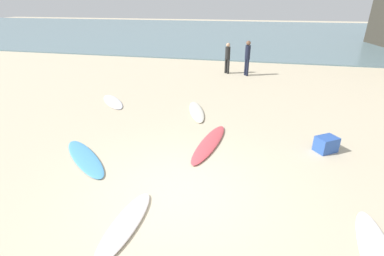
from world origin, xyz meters
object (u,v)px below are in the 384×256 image
surfboard_0 (125,224)px  surfboard_2 (85,158)px  beachgoer_mid (228,57)px  surfboard_4 (113,102)px  beach_cooler (326,144)px  surfboard_5 (196,111)px  beachgoer_near (247,56)px  surfboard_1 (209,143)px

surfboard_0 → surfboard_2: surfboard_0 is taller
surfboard_2 → beachgoer_mid: bearing=-152.9°
surfboard_4 → beachgoer_mid: 7.32m
surfboard_4 → beach_cooler: bearing=120.7°
surfboard_5 → beach_cooler: size_ratio=3.94×
surfboard_5 → beach_cooler: bearing=-45.6°
surfboard_0 → surfboard_4: bearing=-57.5°
beachgoer_near → beachgoer_mid: beachgoer_near is taller
beachgoer_near → beachgoer_mid: size_ratio=1.11×
beach_cooler → surfboard_1: bearing=-173.8°
surfboard_1 → surfboard_4: (-4.49, 2.74, -0.01)m
beachgoer_near → surfboard_5: bearing=134.4°
surfboard_2 → surfboard_1: bearing=157.6°
beachgoer_near → beachgoer_mid: bearing=44.6°
surfboard_1 → surfboard_5: size_ratio=1.19×
beach_cooler → surfboard_2: bearing=-163.1°
beach_cooler → beachgoer_mid: bearing=113.7°
surfboard_4 → beachgoer_near: (5.05, 5.84, 1.02)m
beachgoer_near → beach_cooler: (2.62, -8.24, -0.84)m
surfboard_2 → beachgoer_near: 10.80m
surfboard_1 → surfboard_4: size_ratio=1.29×
surfboard_5 → surfboard_0: bearing=-109.3°
beachgoer_mid → beach_cooler: 9.30m
surfboard_1 → beachgoer_near: bearing=94.7°
surfboard_4 → beachgoer_near: bearing=-172.8°
surfboard_1 → beachgoer_mid: beachgoer_mid is taller
surfboard_1 → beachgoer_near: beachgoer_near is taller
surfboard_2 → beach_cooler: 6.52m
surfboard_0 → surfboard_1: surfboard_1 is taller
surfboard_2 → beachgoer_near: bearing=-159.0°
surfboard_0 → beachgoer_near: 12.26m
surfboard_4 → beachgoer_mid: size_ratio=1.20×
surfboard_2 → surfboard_5: (2.14, 3.97, 0.00)m
surfboard_5 → beachgoer_mid: (0.37, 6.42, 0.90)m
surfboard_0 → surfboard_5: 5.96m
surfboard_0 → beachgoer_mid: beachgoer_mid is taller
surfboard_4 → beachgoer_near: 7.79m
beach_cooler → surfboard_4: bearing=162.7°
surfboard_1 → beachgoer_near: (0.57, 8.58, 1.01)m
beachgoer_mid → beach_cooler: size_ratio=3.05×
surfboard_5 → beach_cooler: (4.09, -2.07, 0.17)m
surfboard_5 → beachgoer_near: bearing=57.8°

